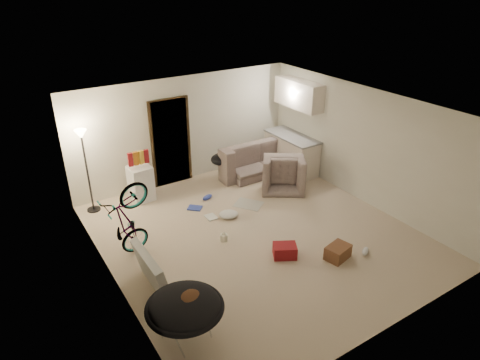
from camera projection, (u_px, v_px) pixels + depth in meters
floor at (257, 235)px, 8.30m from camera, size 5.50×6.00×0.02m
ceiling at (259, 109)px, 7.18m from camera, size 5.50×6.00×0.02m
wall_back at (185, 129)px, 10.01m from camera, size 5.50×0.02×2.50m
wall_front at (392, 263)px, 5.47m from camera, size 5.50×0.02×2.50m
wall_left at (107, 220)px, 6.41m from camera, size 0.02×6.00×2.50m
wall_right at (365, 146)px, 9.08m from camera, size 0.02×6.00×2.50m
doorway at (170, 142)px, 9.89m from camera, size 0.85×0.10×2.04m
door_trim at (171, 143)px, 9.87m from camera, size 0.97×0.04×2.10m
floor_lamp at (84, 154)px, 8.55m from camera, size 0.28×0.28×1.81m
kitchen_counter at (291, 154)px, 10.79m from camera, size 0.60×1.50×0.88m
counter_top at (292, 136)px, 10.58m from camera, size 0.64×1.54×0.04m
kitchen_uppers at (299, 94)px, 10.18m from camera, size 0.38×1.40×0.65m
sofa at (255, 159)px, 10.79m from camera, size 2.17×0.86×0.63m
armchair at (282, 174)px, 10.02m from camera, size 1.27×1.24×0.62m
bicycle at (129, 238)px, 7.48m from camera, size 1.59×0.84×0.88m
book_asset at (281, 257)px, 7.62m from camera, size 0.29×0.28×0.02m
mini_fridge at (141, 183)px, 9.40m from camera, size 0.49×0.49×0.79m
snack_box_0 at (130, 160)px, 9.04m from camera, size 0.10×0.08×0.30m
snack_box_1 at (136, 159)px, 9.10m from camera, size 0.11×0.08×0.30m
snack_box_2 at (141, 157)px, 9.16m from camera, size 0.12×0.10×0.30m
snack_box_3 at (146, 156)px, 9.22m from camera, size 0.11×0.09×0.30m
saucer_chair at (185, 313)px, 5.78m from camera, size 1.08×1.08×0.76m
hoodie at (189, 301)px, 5.68m from camera, size 0.61×0.57×0.22m
sofa_drape at (222, 159)px, 10.23m from camera, size 0.59×0.49×0.28m
tv_box at (152, 271)px, 6.72m from camera, size 0.28×1.08×0.72m
drink_case_a at (338, 252)px, 7.57m from camera, size 0.50×0.40×0.25m
drink_case_b at (285, 251)px, 7.62m from camera, size 0.50×0.46×0.24m
juicer at (224, 237)px, 8.07m from camera, size 0.14×0.14×0.20m
newspaper at (249, 204)px, 9.35m from camera, size 0.70×0.74×0.01m
book_blue at (195, 208)px, 9.19m from camera, size 0.36×0.35×0.03m
book_white at (211, 217)px, 8.85m from camera, size 0.21×0.27×0.02m
shoe_0 at (207, 197)px, 9.54m from camera, size 0.30×0.19×0.10m
shoe_2 at (185, 290)px, 6.78m from camera, size 0.13×0.27×0.10m
shoe_3 at (285, 246)px, 7.87m from camera, size 0.26×0.26×0.10m
shoe_4 at (365, 251)px, 7.72m from camera, size 0.27×0.23×0.10m
clothes_lump_b at (244, 177)px, 10.43m from camera, size 0.58×0.57×0.13m
clothes_lump_c at (229, 214)px, 8.85m from camera, size 0.50×0.47×0.12m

